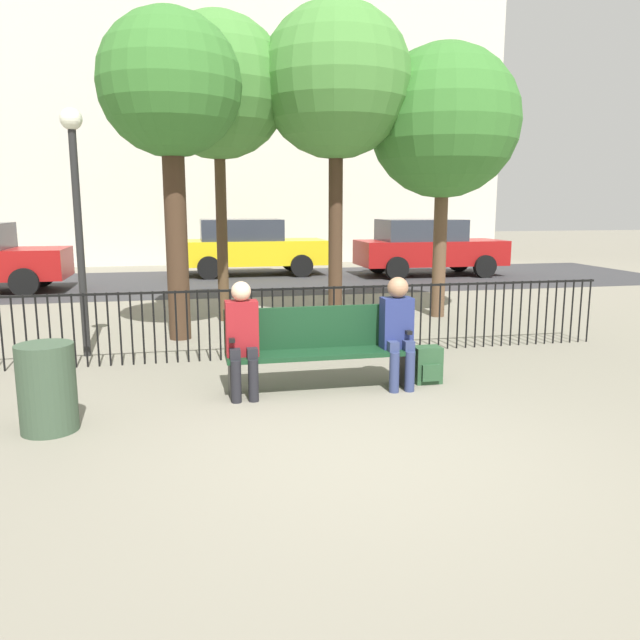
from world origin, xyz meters
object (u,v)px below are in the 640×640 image
Objects in this scene: seated_person_1 at (398,326)px; parked_car_1 at (427,246)px; park_bench at (318,345)px; lamp_post at (76,193)px; tree_1 at (218,88)px; trash_bin at (47,388)px; tree_0 at (336,83)px; seated_person_0 at (242,334)px; backpack at (427,365)px; parked_car_0 at (249,246)px; tree_3 at (170,89)px; tree_2 at (444,123)px.

parked_car_1 reaches higher than seated_person_1.
park_bench is 1.64× the size of seated_person_1.
park_bench is at bearing -38.13° from lamp_post.
tree_1 is at bearing 99.91° from park_bench.
seated_person_1 reaches higher than trash_bin.
park_bench is 0.49× the size of parked_car_1.
seated_person_0 is at bearing -115.77° from tree_0.
seated_person_1 is 3.62m from trash_bin.
tree_1 is at bearing 48.86° from lamp_post.
park_bench reaches higher than backpack.
backpack is at bearing 10.81° from trash_bin.
parked_car_0 reaches higher than seated_person_1.
backpack is 6.20m from tree_1.
tree_1 reaches higher than trash_bin.
backpack is 0.09× the size of tree_3.
tree_2 reaches higher than parked_car_1.
tree_2 is (1.96, 0.05, -0.58)m from tree_0.
trash_bin is (-3.96, -0.76, 0.20)m from backpack.
parked_car_1 reaches higher than backpack.
tree_0 is at bearing -123.58° from parked_car_1.
tree_3 is (-1.53, 3.05, 3.16)m from park_bench.
parked_car_0 is at bearing 109.61° from tree_2.
tree_0 is 1.98m from tree_1.
backpack is 0.09× the size of tree_2.
seated_person_1 is 0.24× the size of tree_0.
tree_1 is 1.23× the size of parked_car_0.
lamp_post is at bearing 147.71° from seated_person_1.
trash_bin is at bearing -88.03° from lamp_post.
park_bench is 1.32m from backpack.
tree_2 reaches higher than seated_person_1.
tree_1 reaches higher than seated_person_1.
park_bench is 0.91m from seated_person_1.
seated_person_0 is at bearing -177.24° from backpack.
parked_car_0 reaches higher than seated_person_0.
lamp_post is 4.01× the size of trash_bin.
tree_1 is (-1.93, 0.45, -0.07)m from tree_0.
lamp_post is at bearing 151.48° from backpack.
parked_car_1 is at bearing 46.77° from tree_3.
park_bench is at bearing -80.09° from tree_1.
tree_3 reaches higher than parked_car_1.
backpack is 0.08× the size of tree_1.
tree_0 reaches higher than seated_person_0.
tree_1 is at bearing 70.15° from trash_bin.
seated_person_0 is at bearing -96.03° from parked_car_0.
parked_car_0 is (-2.71, 7.62, -2.61)m from tree_2.
tree_1 is 7.95m from parked_car_0.
seated_person_0 is 5.68m from tree_0.
lamp_post is at bearing -154.99° from tree_0.
parked_car_1 reaches higher than trash_bin.
seated_person_1 is at bearing 0.01° from seated_person_0.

